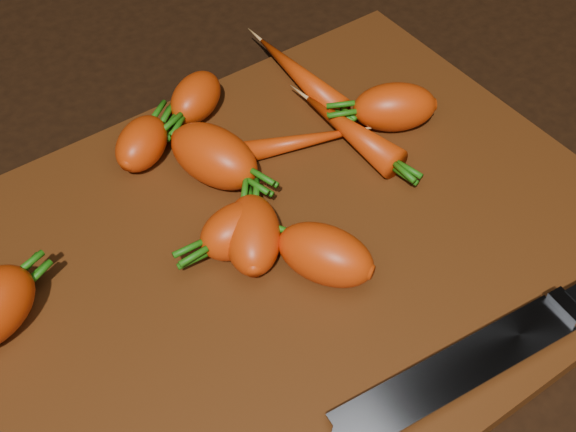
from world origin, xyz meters
TOP-DOWN VIEW (x-y plane):
  - ground at (0.00, 0.00)m, footprint 2.00×2.00m
  - cutting_board at (0.00, 0.00)m, footprint 0.50×0.40m
  - carrot_1 at (-0.04, 0.02)m, footprint 0.06×0.04m
  - carrot_2 at (-0.01, 0.09)m, footprint 0.07×0.09m
  - carrot_3 at (-0.00, -0.04)m, footprint 0.07×0.09m
  - carrot_4 at (0.02, 0.17)m, footprint 0.07×0.06m
  - carrot_5 at (-0.05, 0.15)m, footprint 0.07×0.06m
  - carrot_6 at (0.15, 0.06)m, footprint 0.08×0.07m
  - carrot_7 at (0.11, 0.15)m, footprint 0.03×0.12m
  - carrot_8 at (0.07, 0.08)m, footprint 0.11×0.06m
  - carrot_9 at (0.10, 0.06)m, footprint 0.04×0.11m
  - carrot_10 at (-0.03, 0.01)m, footprint 0.07×0.08m
  - knife at (0.03, -0.16)m, footprint 0.30×0.05m

SIDE VIEW (x-z plane):
  - ground at x=0.00m, z-range -0.01..0.00m
  - cutting_board at x=0.00m, z-range 0.00..0.01m
  - knife at x=0.03m, z-range 0.01..0.03m
  - carrot_8 at x=0.07m, z-range 0.01..0.03m
  - carrot_7 at x=0.11m, z-range 0.01..0.04m
  - carrot_9 at x=0.10m, z-range 0.01..0.04m
  - carrot_4 at x=0.02m, z-range 0.01..0.05m
  - carrot_5 at x=-0.05m, z-range 0.01..0.05m
  - carrot_1 at x=-0.04m, z-range 0.01..0.05m
  - carrot_6 at x=0.15m, z-range 0.01..0.05m
  - carrot_10 at x=-0.03m, z-range 0.01..0.05m
  - carrot_3 at x=0.00m, z-range 0.01..0.06m
  - carrot_2 at x=-0.01m, z-range 0.01..0.06m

